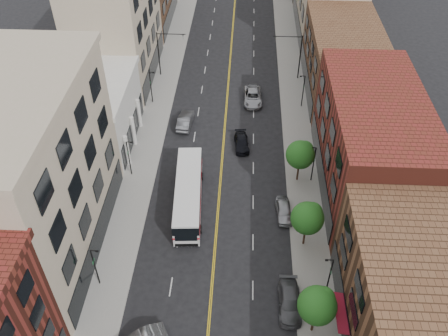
% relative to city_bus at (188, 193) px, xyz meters
% --- Properties ---
extents(sidewalk_left, '(4.00, 110.00, 0.15)m').
position_rel_city_bus_xyz_m(sidewalk_left, '(-6.62, 15.76, -1.84)').
color(sidewalk_left, gray).
rests_on(sidewalk_left, ground).
extents(sidewalk_right, '(4.00, 110.00, 0.15)m').
position_rel_city_bus_xyz_m(sidewalk_right, '(13.38, 15.76, -1.84)').
color(sidewalk_right, gray).
rests_on(sidewalk_right, ground).
extents(bldg_l_tanoffice, '(10.00, 22.00, 18.00)m').
position_rel_city_bus_xyz_m(bldg_l_tanoffice, '(-13.62, -6.24, 7.09)').
color(bldg_l_tanoffice, tan).
rests_on(bldg_l_tanoffice, ground).
extents(bldg_l_white, '(10.00, 14.00, 8.00)m').
position_rel_city_bus_xyz_m(bldg_l_white, '(-13.62, 11.76, 2.09)').
color(bldg_l_white, silver).
rests_on(bldg_l_white, ground).
extents(bldg_l_far_a, '(10.00, 20.00, 18.00)m').
position_rel_city_bus_xyz_m(bldg_l_far_a, '(-13.62, 28.76, 7.09)').
color(bldg_l_far_a, tan).
rests_on(bldg_l_far_a, ground).
extents(bldg_r_mid, '(10.00, 22.00, 12.00)m').
position_rel_city_bus_xyz_m(bldg_r_mid, '(20.38, 4.76, 4.09)').
color(bldg_r_mid, maroon).
rests_on(bldg_r_mid, ground).
extents(bldg_r_far_a, '(10.00, 20.00, 10.00)m').
position_rel_city_bus_xyz_m(bldg_r_far_a, '(20.38, 25.76, 3.09)').
color(bldg_r_far_a, brown).
rests_on(bldg_r_far_a, ground).
extents(tree_r_1, '(3.40, 3.40, 5.59)m').
position_rel_city_bus_xyz_m(tree_r_1, '(12.77, -15.17, 2.22)').
color(tree_r_1, black).
rests_on(tree_r_1, sidewalk_right).
extents(tree_r_2, '(3.40, 3.40, 5.59)m').
position_rel_city_bus_xyz_m(tree_r_2, '(12.77, -5.17, 2.22)').
color(tree_r_2, black).
rests_on(tree_r_2, sidewalk_right).
extents(tree_r_3, '(3.40, 3.40, 5.59)m').
position_rel_city_bus_xyz_m(tree_r_3, '(12.77, 4.83, 2.22)').
color(tree_r_3, black).
rests_on(tree_r_3, sidewalk_right).
extents(lamp_l_1, '(0.81, 0.55, 5.05)m').
position_rel_city_bus_xyz_m(lamp_l_1, '(-7.57, -11.24, 1.06)').
color(lamp_l_1, black).
rests_on(lamp_l_1, sidewalk_left).
extents(lamp_l_2, '(0.81, 0.55, 5.05)m').
position_rel_city_bus_xyz_m(lamp_l_2, '(-7.57, 4.76, 1.06)').
color(lamp_l_2, black).
rests_on(lamp_l_2, sidewalk_left).
extents(lamp_l_3, '(0.81, 0.55, 5.05)m').
position_rel_city_bus_xyz_m(lamp_l_3, '(-7.57, 20.76, 1.06)').
color(lamp_l_3, black).
rests_on(lamp_l_3, sidewalk_left).
extents(lamp_r_1, '(0.81, 0.55, 5.05)m').
position_rel_city_bus_xyz_m(lamp_r_1, '(14.33, -11.24, 1.06)').
color(lamp_r_1, black).
rests_on(lamp_r_1, sidewalk_right).
extents(lamp_r_2, '(0.81, 0.55, 5.05)m').
position_rel_city_bus_xyz_m(lamp_r_2, '(14.33, 4.76, 1.06)').
color(lamp_r_2, black).
rests_on(lamp_r_2, sidewalk_right).
extents(lamp_r_3, '(0.81, 0.55, 5.05)m').
position_rel_city_bus_xyz_m(lamp_r_3, '(14.33, 20.76, 1.06)').
color(lamp_r_3, black).
rests_on(lamp_r_3, sidewalk_right).
extents(signal_mast_left, '(4.49, 0.18, 7.20)m').
position_rel_city_bus_xyz_m(signal_mast_left, '(-6.89, 28.76, 2.73)').
color(signal_mast_left, black).
rests_on(signal_mast_left, sidewalk_left).
extents(signal_mast_right, '(4.49, 0.18, 7.20)m').
position_rel_city_bus_xyz_m(signal_mast_right, '(13.65, 28.76, 2.73)').
color(signal_mast_right, black).
rests_on(signal_mast_right, sidewalk_right).
extents(city_bus, '(3.71, 12.94, 3.29)m').
position_rel_city_bus_xyz_m(city_bus, '(0.00, 0.00, 0.00)').
color(city_bus, silver).
rests_on(city_bus, ground).
extents(car_parked_mid, '(2.14, 5.14, 1.48)m').
position_rel_city_bus_xyz_m(car_parked_mid, '(10.78, -12.85, -1.17)').
color(car_parked_mid, '#494A4E').
rests_on(car_parked_mid, ground).
extents(car_parked_far, '(2.03, 4.36, 1.44)m').
position_rel_city_bus_xyz_m(car_parked_far, '(10.78, -1.12, -1.19)').
color(car_parked_far, '#96979D').
rests_on(car_parked_far, ground).
extents(car_lane_behind, '(2.09, 5.13, 1.66)m').
position_rel_city_bus_xyz_m(car_lane_behind, '(-2.12, 15.34, -1.08)').
color(car_lane_behind, '#434448').
rests_on(car_lane_behind, ground).
extents(car_lane_a, '(2.26, 4.62, 1.29)m').
position_rel_city_bus_xyz_m(car_lane_a, '(5.80, 10.97, -1.26)').
color(car_lane_a, black).
rests_on(car_lane_a, ground).
extents(car_lane_b, '(2.85, 5.85, 1.60)m').
position_rel_city_bus_xyz_m(car_lane_b, '(7.22, 21.89, -1.11)').
color(car_lane_b, '#A3A5AA').
rests_on(car_lane_b, ground).
extents(car_lane_c, '(2.32, 4.76, 1.56)m').
position_rel_city_bus_xyz_m(car_lane_c, '(7.51, 22.76, -1.13)').
color(car_lane_c, '#505056').
rests_on(car_lane_c, ground).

